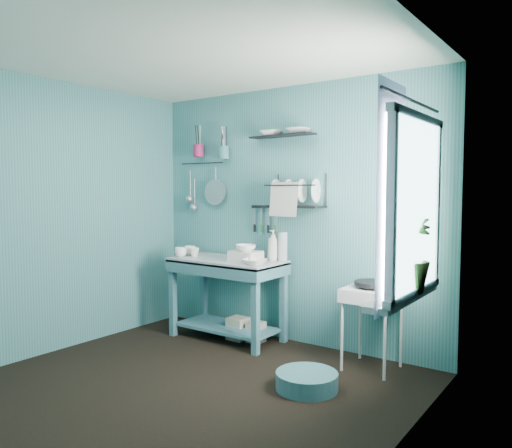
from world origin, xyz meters
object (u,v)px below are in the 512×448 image
Objects in this scene: mug_right at (190,251)px; floor_basin at (307,381)px; storage_tin_large at (238,328)px; mug_left at (181,252)px; work_counter at (227,299)px; hotplate_stand at (372,329)px; colander at (215,192)px; dish_rack at (295,191)px; potted_plant at (407,253)px; wash_tub at (246,256)px; soap_bottle at (273,245)px; frying_pan at (373,283)px; utensil_cup_teal at (224,153)px; storage_tin_small at (256,332)px; mug_mid at (194,252)px; utensil_cup_magenta at (198,151)px; water_bottle at (283,246)px.

mug_right is 0.26× the size of floor_basin.
mug_left is at bearing -160.10° from storage_tin_large.
hotplate_stand is (1.51, 0.04, -0.06)m from work_counter.
colander is (-1.91, 0.24, 1.13)m from hotplate_stand.
dish_rack reaches higher than potted_plant.
potted_plant reaches higher than wash_tub.
frying_pan is at bearing -8.09° from soap_bottle.
wash_tub is 0.94m from colander.
frying_pan is 2.12m from utensil_cup_teal.
potted_plant is 1.10× the size of floor_basin.
potted_plant reaches higher than storage_tin_small.
frying_pan reaches higher than storage_tin_small.
storage_tin_large is at bearing 177.31° from hotplate_stand.
potted_plant is (2.53, -0.66, 0.23)m from mug_right.
dish_rack reaches higher than mug_mid.
soap_bottle is 0.54× the size of dish_rack.
mug_left reaches higher than hotplate_stand.
utensil_cup_magenta is 0.25× the size of potted_plant.
frying_pan is 0.64× the size of floor_basin.
potted_plant is at bearing -25.11° from work_counter.
mug_right is 1.09m from utensil_cup_teal.
water_bottle is 1.05m from colander.
utensil_cup_magenta is 2.91m from potted_plant.
mug_right is at bearing -174.01° from dish_rack.
dish_rack is 4.23× the size of utensil_cup_magenta.
colander is (-0.64, 0.31, 0.61)m from wash_tub.
floor_basin is at bearing -25.53° from utensil_cup_magenta.
mug_right is 0.41× the size of frying_pan.
frying_pan is at bearing 5.85° from mug_left.
colander is at bearing 175.89° from water_bottle.
mug_mid is at bearing -55.20° from utensil_cup_magenta.
frying_pan is 2.31× the size of utensil_cup_magenta.
colander is (-0.15, 0.03, -0.42)m from utensil_cup_teal.
soap_bottle is at bearing -4.80° from utensil_cup_teal.
storage_tin_small is (-1.73, 0.74, -0.99)m from potted_plant.
frying_pan is 1.07× the size of colander.
work_counter is 1.17m from colander.
mug_right is 0.24× the size of potted_plant.
wash_tub is at bearing -17.97° from utensil_cup_magenta.
utensil_cup_magenta is at bearing 173.77° from dish_rack.
floor_basin is at bearing -57.88° from dish_rack.
dish_rack reaches higher than floor_basin.
water_bottle is at bearing 167.53° from hotplate_stand.
mug_left is 0.26× the size of floor_basin.
mug_mid is at bearing -167.09° from storage_tin_large.
mug_right is at bearing 178.80° from hotplate_stand.
mug_mid is at bearing -26.57° from mug_right.
storage_tin_small is 1.23m from floor_basin.
utensil_cup_magenta reaches higher than wash_tub.
mug_right is 1.10m from storage_tin_small.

